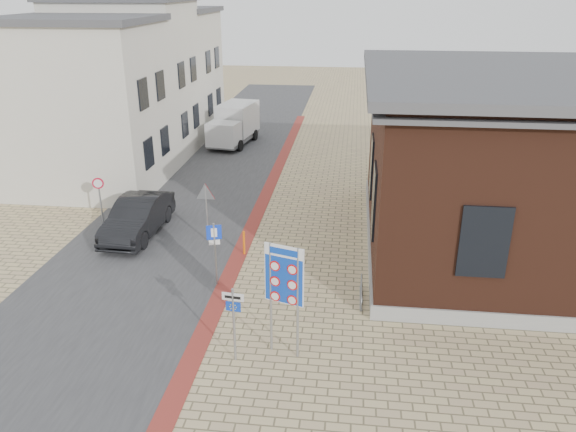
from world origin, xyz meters
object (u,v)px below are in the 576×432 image
at_px(border_sign, 284,277).
at_px(bollard, 244,243).
at_px(box_truck, 234,124).
at_px(parking_sign, 215,244).
at_px(essen_sign, 234,314).
at_px(sedan, 138,217).

height_order(border_sign, bollard, border_sign).
bearing_deg(box_truck, parking_sign, -71.10).
height_order(parking_sign, bollard, parking_sign).
bearing_deg(bollard, essen_sign, -81.25).
xyz_separation_m(box_truck, parking_sign, (3.21, -18.48, 0.24)).
height_order(essen_sign, parking_sign, parking_sign).
relative_size(parking_sign, bollard, 2.37).
height_order(box_truck, parking_sign, box_truck).
relative_size(box_truck, border_sign, 1.53).
distance_m(sedan, essen_sign, 9.74).
relative_size(box_truck, parking_sign, 2.22).
height_order(sedan, box_truck, box_truck).
xyz_separation_m(sedan, box_truck, (0.99, 14.68, 0.54)).
distance_m(box_truck, essen_sign, 23.04).
distance_m(sedan, box_truck, 14.72).
height_order(sedan, border_sign, border_sign).
bearing_deg(sedan, essen_sign, -52.92).
bearing_deg(parking_sign, sedan, 119.73).
height_order(box_truck, bollard, box_truck).
bearing_deg(parking_sign, box_truck, 81.78).
bearing_deg(box_truck, essen_sign, -69.14).
bearing_deg(border_sign, parking_sign, 145.82).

